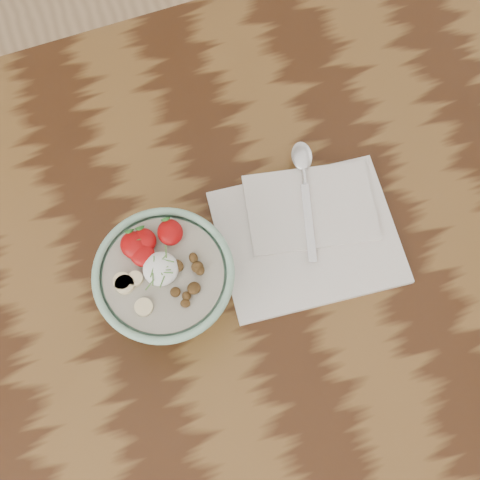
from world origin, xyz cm
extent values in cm
cube|color=#371D0D|center=(0.00, 0.00, 73.00)|extent=(160.00, 90.00, 4.00)
cylinder|color=#4C2D19|center=(72.00, 37.00, 35.50)|extent=(7.00, 7.00, 71.00)
cylinder|color=#86B499|center=(-13.28, -3.95, 75.59)|extent=(8.30, 8.30, 1.19)
torus|color=#86B499|center=(-13.28, -3.95, 85.28)|extent=(18.88, 18.88, 1.09)
cylinder|color=#ABA28E|center=(-13.28, -3.95, 84.69)|extent=(16.01, 16.01, 0.99)
ellipsoid|color=white|center=(-13.38, -3.47, 86.08)|extent=(4.70, 4.70, 2.58)
ellipsoid|color=#9B0708|center=(-15.03, -0.69, 86.08)|extent=(3.26, 3.59, 1.79)
cone|color=#286623|center=(-15.03, 0.78, 86.38)|extent=(1.40, 1.03, 1.52)
ellipsoid|color=#9B0708|center=(-15.74, 0.88, 86.15)|extent=(3.54, 3.90, 1.95)
cone|color=#286623|center=(-15.74, 2.48, 86.45)|extent=(1.40, 1.03, 1.52)
ellipsoid|color=#9B0708|center=(-14.26, 1.03, 86.07)|extent=(3.23, 3.55, 1.77)
cone|color=#286623|center=(-14.26, 2.48, 86.37)|extent=(1.40, 1.03, 1.52)
ellipsoid|color=#9B0708|center=(-10.66, 0.96, 86.12)|extent=(3.42, 3.76, 1.88)
cone|color=#286623|center=(-10.66, 2.50, 86.42)|extent=(1.40, 1.03, 1.52)
cylinder|color=beige|center=(-18.43, -3.75, 85.58)|extent=(2.55, 2.55, 0.70)
cylinder|color=beige|center=(-16.89, -3.46, 85.58)|extent=(2.02, 2.02, 0.70)
cylinder|color=beige|center=(-18.61, -3.21, 85.58)|extent=(2.38, 2.38, 0.70)
cylinder|color=beige|center=(-16.97, -7.48, 85.58)|extent=(2.37, 2.37, 0.70)
ellipsoid|color=#4F3617|center=(-11.35, -7.94, 85.62)|extent=(1.28, 1.34, 0.76)
ellipsoid|color=#4F3617|center=(-8.61, -5.22, 85.69)|extent=(1.44, 1.59, 0.96)
ellipsoid|color=#4F3617|center=(-11.78, -8.83, 85.64)|extent=(1.72, 1.66, 0.69)
ellipsoid|color=#4F3617|center=(-10.10, -7.32, 85.78)|extent=(2.03, 1.98, 1.26)
ellipsoid|color=#4F3617|center=(-8.78, -4.72, 85.73)|extent=(1.96, 1.89, 1.23)
ellipsoid|color=#4F3617|center=(-12.54, -6.97, 85.66)|extent=(1.56, 1.55, 0.86)
ellipsoid|color=#4F3617|center=(-8.86, -3.36, 85.72)|extent=(1.24, 1.61, 0.86)
ellipsoid|color=#4F3617|center=(-11.11, -3.69, 85.80)|extent=(1.88, 2.12, 1.28)
cylinder|color=#4F7F35|center=(-14.55, -3.92, 87.18)|extent=(0.90, 1.20, 0.23)
cylinder|color=#4F7F35|center=(-12.83, -4.20, 87.18)|extent=(1.40, 0.59, 0.23)
cylinder|color=#4F7F35|center=(-13.01, -4.02, 87.18)|extent=(1.36, 0.52, 0.23)
cylinder|color=#4F7F35|center=(-12.89, -2.78, 87.18)|extent=(1.48, 1.05, 0.24)
cylinder|color=#4F7F35|center=(-13.47, -4.17, 87.18)|extent=(0.33, 1.15, 0.22)
cylinder|color=#4F7F35|center=(-12.13, -3.10, 87.18)|extent=(1.46, 1.03, 0.24)
cylinder|color=#4F7F35|center=(-12.83, -4.56, 87.18)|extent=(1.68, 0.86, 0.24)
cylinder|color=#4F7F35|center=(-13.88, -2.66, 87.18)|extent=(0.64, 1.56, 0.23)
cylinder|color=#4F7F35|center=(-14.73, -4.86, 87.18)|extent=(0.68, 1.65, 0.24)
cylinder|color=#4F7F35|center=(-13.69, -5.56, 87.18)|extent=(1.14, 1.39, 0.24)
cylinder|color=#4F7F35|center=(-12.01, -1.84, 87.18)|extent=(0.61, 1.69, 0.24)
cylinder|color=#4F7F35|center=(-15.33, -5.41, 87.18)|extent=(1.54, 1.13, 0.24)
cube|color=silver|center=(8.70, -2.48, 75.50)|extent=(28.14, 23.62, 1.01)
cube|color=silver|center=(10.72, 1.55, 76.31)|extent=(21.39, 16.68, 0.60)
cube|color=silver|center=(9.42, -0.82, 76.80)|extent=(4.59, 12.31, 0.38)
cylinder|color=silver|center=(11.59, 6.73, 76.99)|extent=(1.63, 3.33, 0.76)
ellipsoid|color=silver|center=(12.45, 9.72, 77.13)|extent=(4.56, 5.70, 1.03)
camera|label=1|loc=(-12.58, -31.93, 168.99)|focal=50.00mm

